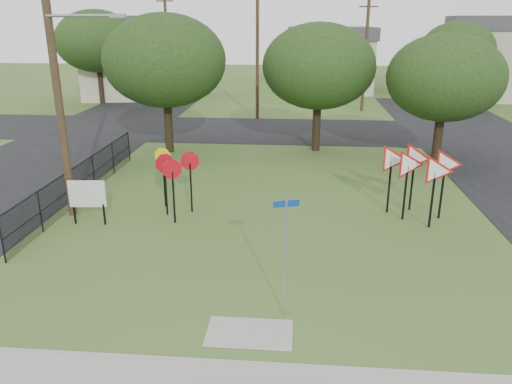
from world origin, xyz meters
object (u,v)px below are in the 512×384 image
(info_board, at_px, (87,196))
(street_name_sign, at_px, (285,251))
(stop_sign_cluster, at_px, (173,169))
(yield_sign_cluster, at_px, (418,167))

(info_board, bearing_deg, street_name_sign, -36.17)
(stop_sign_cluster, bearing_deg, yield_sign_cluster, 2.54)
(yield_sign_cluster, xyz_separation_m, info_board, (-11.58, -1.64, -0.86))
(stop_sign_cluster, relative_size, info_board, 1.45)
(street_name_sign, bearing_deg, yield_sign_cluster, 56.34)
(yield_sign_cluster, height_order, info_board, yield_sign_cluster)
(street_name_sign, height_order, yield_sign_cluster, street_name_sign)
(street_name_sign, distance_m, yield_sign_cluster, 8.17)
(street_name_sign, distance_m, info_board, 8.76)
(yield_sign_cluster, relative_size, info_board, 1.81)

